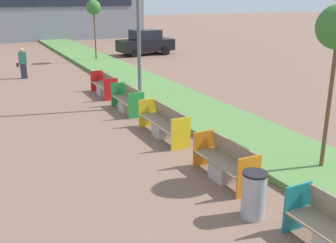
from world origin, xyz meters
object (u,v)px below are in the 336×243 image
(litter_bin, at_px, (254,195))
(bench_orange_frame, at_px, (225,165))
(parked_car_distant, at_px, (146,43))
(sapling_tree_far, at_px, (94,8))
(bench_yellow_frame, at_px, (164,125))
(pedestrian_walking, at_px, (23,63))
(bench_red_frame, at_px, (105,87))
(bench_green_frame, at_px, (128,102))

(litter_bin, bearing_deg, bench_orange_frame, 74.24)
(parked_car_distant, bearing_deg, litter_bin, -112.27)
(litter_bin, distance_m, sapling_tree_far, 21.01)
(sapling_tree_far, bearing_deg, parked_car_distant, 20.70)
(bench_yellow_frame, distance_m, sapling_tree_far, 16.01)
(bench_yellow_frame, xyz_separation_m, litter_bin, (-0.48, -5.07, 0.11))
(bench_orange_frame, bearing_deg, pedestrian_walking, 100.38)
(bench_red_frame, height_order, litter_bin, litter_bin)
(bench_orange_frame, height_order, bench_green_frame, same)
(bench_green_frame, bearing_deg, bench_yellow_frame, -89.89)
(bench_green_frame, distance_m, parked_car_distant, 15.53)
(bench_orange_frame, bearing_deg, sapling_tree_far, 82.82)
(litter_bin, relative_size, pedestrian_walking, 0.59)
(bench_orange_frame, relative_size, sapling_tree_far, 0.48)
(bench_green_frame, relative_size, litter_bin, 2.03)
(litter_bin, relative_size, parked_car_distant, 0.22)
(bench_orange_frame, distance_m, bench_green_frame, 6.58)
(bench_orange_frame, xyz_separation_m, bench_red_frame, (0.00, 9.49, 0.00))
(bench_yellow_frame, bearing_deg, bench_green_frame, 90.11)
(parked_car_distant, bearing_deg, bench_green_frame, -120.01)
(bench_yellow_frame, relative_size, sapling_tree_far, 0.61)
(bench_green_frame, height_order, parked_car_distant, parked_car_distant)
(bench_green_frame, height_order, litter_bin, litter_bin)
(parked_car_distant, bearing_deg, bench_orange_frame, -112.44)
(bench_orange_frame, xyz_separation_m, sapling_tree_far, (2.38, 18.93, 3.12))
(bench_green_frame, xyz_separation_m, pedestrian_walking, (-2.76, 8.49, 0.46))
(bench_orange_frame, height_order, litter_bin, litter_bin)
(bench_orange_frame, distance_m, parked_car_distant, 21.65)
(bench_red_frame, xyz_separation_m, litter_bin, (-0.47, -11.16, 0.12))
(bench_yellow_frame, distance_m, bench_red_frame, 6.08)
(bench_orange_frame, bearing_deg, bench_green_frame, 90.00)
(bench_yellow_frame, relative_size, bench_red_frame, 1.17)
(bench_green_frame, bearing_deg, sapling_tree_far, 79.07)
(sapling_tree_far, distance_m, pedestrian_walking, 6.96)
(bench_yellow_frame, relative_size, litter_bin, 2.53)
(bench_orange_frame, xyz_separation_m, parked_car_distant, (6.73, 20.57, 0.55))
(bench_orange_frame, bearing_deg, bench_red_frame, 89.99)
(bench_yellow_frame, height_order, sapling_tree_far, sapling_tree_far)
(litter_bin, xyz_separation_m, parked_car_distant, (7.20, 22.23, 0.43))
(bench_red_frame, xyz_separation_m, parked_car_distant, (6.72, 11.08, 0.55))
(litter_bin, distance_m, parked_car_distant, 23.37)
(bench_orange_frame, height_order, parked_car_distant, parked_car_distant)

